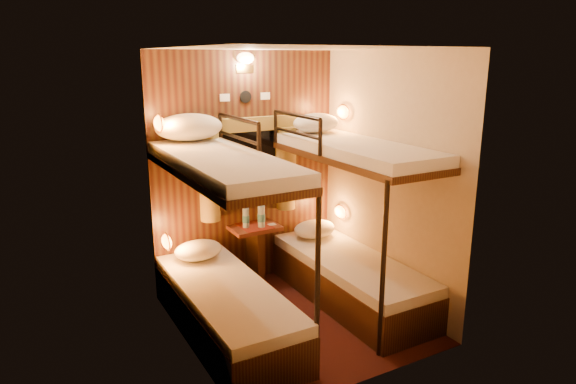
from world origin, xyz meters
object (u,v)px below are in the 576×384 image
bunk_right (351,247)px  table (255,248)px  bottle_right (261,216)px  bunk_left (225,274)px  bottle_left (246,218)px

bunk_right → table: 1.02m
bunk_right → bottle_right: 0.96m
bunk_left → table: bearing=50.3°
bunk_right → bottle_left: bunk_right is taller
bunk_right → bottle_left: size_ratio=7.77×
bunk_left → bottle_left: 0.97m
bunk_right → bottle_right: bearing=130.0°
bunk_right → table: (-0.65, 0.78, -0.14)m
bunk_left → table: (0.65, 0.78, -0.14)m
bunk_left → bottle_right: size_ratio=7.10×
bunk_right → bottle_left: (-0.75, 0.78, 0.20)m
bottle_right → bottle_left: bearing=156.8°
table → bottle_left: 0.35m
bunk_left → bottle_left: bunk_left is taller
bunk_left → bottle_left: size_ratio=7.77×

